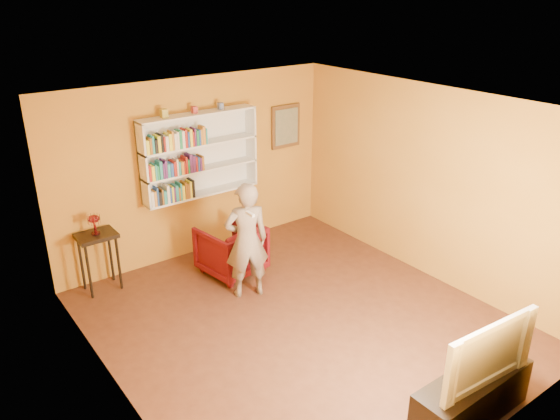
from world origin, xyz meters
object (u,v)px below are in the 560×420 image
(bookshelf, at_px, (198,154))
(armchair, at_px, (231,249))
(console_table, at_px, (97,244))
(ruby_lustre, at_px, (94,221))
(person, at_px, (246,241))
(tv_cabinet, at_px, (471,398))
(television, at_px, (480,348))

(bookshelf, relative_size, armchair, 2.22)
(console_table, height_order, armchair, console_table)
(console_table, distance_m, armchair, 1.83)
(ruby_lustre, bearing_deg, armchair, -21.57)
(ruby_lustre, distance_m, person, 2.02)
(person, bearing_deg, tv_cabinet, 117.24)
(bookshelf, xyz_separation_m, armchair, (0.00, -0.82, -1.22))
(console_table, xyz_separation_m, ruby_lustre, (0.00, -0.00, 0.34))
(person, xyz_separation_m, television, (0.46, -3.19, 0.01))
(bookshelf, distance_m, console_table, 1.91)
(armchair, relative_size, person, 0.51)
(console_table, distance_m, television, 4.92)
(ruby_lustre, bearing_deg, person, -40.62)
(console_table, xyz_separation_m, armchair, (1.68, -0.66, -0.32))
(bookshelf, height_order, television, bookshelf)
(console_table, bearing_deg, armchair, -21.57)
(console_table, relative_size, ruby_lustre, 3.10)
(armchair, relative_size, tv_cabinet, 0.60)
(console_table, height_order, television, television)
(television, bearing_deg, armchair, 98.88)
(console_table, bearing_deg, bookshelf, 5.45)
(armchair, xyz_separation_m, tv_cabinet, (0.31, -3.84, -0.13))
(bookshelf, height_order, person, bookshelf)
(armchair, distance_m, tv_cabinet, 3.85)
(armchair, distance_m, person, 0.79)
(person, relative_size, tv_cabinet, 1.18)
(console_table, relative_size, tv_cabinet, 0.62)
(ruby_lustre, bearing_deg, bookshelf, 5.45)
(ruby_lustre, height_order, television, television)
(bookshelf, distance_m, tv_cabinet, 4.86)
(tv_cabinet, bearing_deg, console_table, 113.79)
(ruby_lustre, relative_size, person, 0.17)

